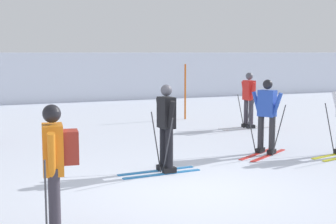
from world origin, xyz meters
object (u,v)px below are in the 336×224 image
object	(u,v)px
skier_blue	(267,114)
skier_orange	(55,167)
skier_black	(166,126)
skier_red	(249,99)
trail_marker_pole	(185,92)

from	to	relation	value
skier_blue	skier_orange	world-z (taller)	same
skier_black	skier_red	bearing A→B (deg)	42.84
skier_red	skier_orange	distance (m)	9.68
skier_red	skier_blue	world-z (taller)	same
skier_black	trail_marker_pole	world-z (taller)	trail_marker_pole
skier_blue	skier_black	distance (m)	2.84
skier_red	trail_marker_pole	world-z (taller)	trail_marker_pole
skier_red	skier_blue	bearing A→B (deg)	-115.67
skier_red	skier_blue	distance (m)	3.75
skier_red	skier_black	xyz separation A→B (m)	(-4.38, -4.06, 0.00)
skier_orange	skier_black	xyz separation A→B (m)	(2.54, 2.71, -0.04)
skier_orange	skier_black	distance (m)	3.71
skier_orange	trail_marker_pole	world-z (taller)	trail_marker_pole
skier_blue	skier_black	xyz separation A→B (m)	(-2.75, -0.68, -0.00)
skier_red	trail_marker_pole	distance (m)	2.74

